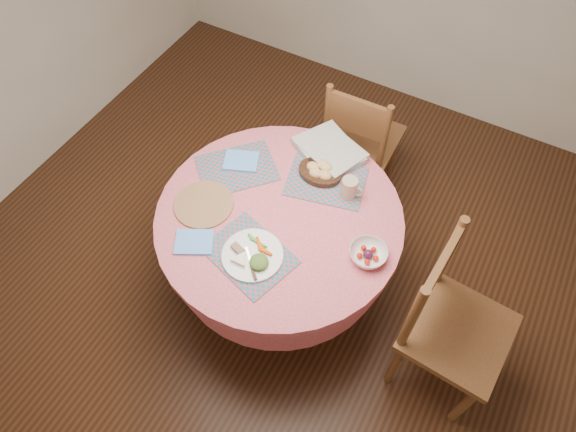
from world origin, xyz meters
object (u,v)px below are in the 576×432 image
at_px(chair_right, 449,322).
at_px(latte_mug, 350,188).
at_px(bread_bowl, 320,171).
at_px(chair_back, 360,138).
at_px(wicker_trivet, 204,204).
at_px(fruit_bowl, 368,254).
at_px(dinner_plate, 253,256).
at_px(dining_table, 280,237).

bearing_deg(chair_right, latte_mug, 70.58).
bearing_deg(bread_bowl, chair_back, 89.95).
bearing_deg(wicker_trivet, latte_mug, 33.61).
height_order(latte_mug, fruit_bowl, latte_mug).
relative_size(chair_back, dinner_plate, 3.25).
bearing_deg(wicker_trivet, fruit_bowl, 8.19).
bearing_deg(wicker_trivet, dining_table, 19.49).
bearing_deg(bread_bowl, chair_right, -21.71).
bearing_deg(bread_bowl, fruit_bowl, -38.43).
distance_m(chair_right, wicker_trivet, 1.32).
bearing_deg(chair_back, dinner_plate, 86.68).
bearing_deg(latte_mug, chair_right, -23.57).
relative_size(chair_right, latte_mug, 8.96).
bearing_deg(fruit_bowl, dinner_plate, -150.49).
height_order(wicker_trivet, fruit_bowl, fruit_bowl).
relative_size(dinner_plate, latte_mug, 2.48).
relative_size(bread_bowl, fruit_bowl, 1.01).
bearing_deg(latte_mug, bread_bowl, 165.48).
relative_size(chair_right, dinner_plate, 3.61).
bearing_deg(wicker_trivet, dinner_plate, -20.73).
relative_size(chair_back, latte_mug, 8.07).
distance_m(dining_table, chair_back, 0.92).
bearing_deg(wicker_trivet, bread_bowl, 47.23).
xyz_separation_m(wicker_trivet, dinner_plate, (0.38, -0.14, 0.01)).
bearing_deg(fruit_bowl, bread_bowl, 141.57).
bearing_deg(dinner_plate, chair_right, 15.01).
bearing_deg(dining_table, wicker_trivet, -160.51).
xyz_separation_m(chair_right, fruit_bowl, (-0.46, 0.02, 0.23)).
relative_size(bread_bowl, latte_mug, 1.97).
xyz_separation_m(wicker_trivet, bread_bowl, (0.42, 0.46, 0.03)).
height_order(dining_table, bread_bowl, bread_bowl).
distance_m(chair_back, dinner_plate, 1.22).
height_order(bread_bowl, latte_mug, latte_mug).
bearing_deg(latte_mug, chair_back, 106.64).
bearing_deg(dinner_plate, latte_mug, 66.86).
distance_m(dining_table, latte_mug, 0.45).
bearing_deg(chair_right, fruit_bowl, 92.16).
distance_m(chair_right, fruit_bowl, 0.51).
distance_m(chair_back, latte_mug, 0.74).
distance_m(bread_bowl, fruit_bowl, 0.54).
distance_m(wicker_trivet, bread_bowl, 0.62).
relative_size(wicker_trivet, bread_bowl, 1.30).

